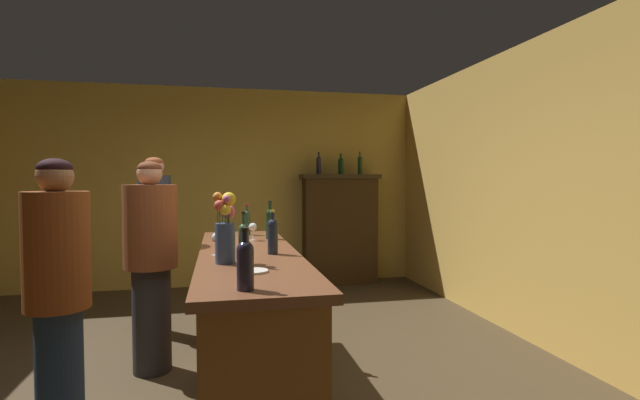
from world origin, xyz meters
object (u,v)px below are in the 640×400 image
(wine_bottle_pinot, at_px, (273,234))
(display_bottle_left, at_px, (319,164))
(flower_arrangement, at_px, (225,228))
(display_bottle_midleft, at_px, (341,165))
(patron_tall, at_px, (155,235))
(display_bottle_center, at_px, (360,164))
(wine_bottle_chardonnay, at_px, (247,221))
(wine_glass_front, at_px, (253,228))
(bar_counter, at_px, (249,322))
(wine_bottle_merlot, at_px, (270,222))
(patron_in_grey, at_px, (58,293))
(wine_glass_mid, at_px, (216,239))
(display_cabinet, at_px, (340,227))
(wine_bottle_syrah, at_px, (245,262))
(wine_bottle_malbec, at_px, (244,243))
(patron_by_cabinet, at_px, (151,258))

(wine_bottle_pinot, bearing_deg, display_bottle_left, 72.89)
(flower_arrangement, bearing_deg, display_bottle_midleft, 65.27)
(patron_tall, bearing_deg, display_bottle_center, 93.28)
(wine_bottle_chardonnay, height_order, wine_glass_front, wine_bottle_chardonnay)
(bar_counter, relative_size, wine_bottle_pinot, 8.67)
(flower_arrangement, bearing_deg, wine_bottle_chardonnay, 81.60)
(wine_bottle_pinot, distance_m, wine_bottle_merlot, 0.80)
(wine_glass_front, distance_m, display_bottle_center, 3.14)
(bar_counter, xyz_separation_m, wine_bottle_pinot, (0.15, -0.13, 0.62))
(wine_bottle_pinot, distance_m, patron_in_grey, 1.28)
(bar_counter, xyz_separation_m, wine_bottle_chardonnay, (0.05, 1.00, 0.61))
(wine_glass_mid, bearing_deg, display_cabinet, 62.70)
(patron_tall, bearing_deg, display_bottle_midleft, 96.40)
(wine_bottle_syrah, bearing_deg, display_bottle_center, 66.63)
(bar_counter, relative_size, display_bottle_midleft, 8.76)
(display_bottle_left, relative_size, display_bottle_midleft, 1.06)
(wine_bottle_malbec, height_order, patron_by_cabinet, patron_by_cabinet)
(wine_bottle_malbec, distance_m, wine_glass_front, 1.14)
(bar_counter, distance_m, flower_arrangement, 0.83)
(patron_in_grey, bearing_deg, flower_arrangement, -0.78)
(wine_bottle_malbec, relative_size, flower_arrangement, 0.74)
(bar_counter, height_order, wine_bottle_malbec, wine_bottle_malbec)
(flower_arrangement, bearing_deg, wine_bottle_merlot, 70.58)
(display_cabinet, height_order, display_bottle_midleft, display_bottle_midleft)
(wine_bottle_malbec, bearing_deg, wine_bottle_syrah, -92.26)
(wine_glass_mid, distance_m, patron_by_cabinet, 0.83)
(wine_bottle_pinot, xyz_separation_m, wine_bottle_malbec, (-0.21, -0.40, 0.00))
(wine_bottle_chardonnay, bearing_deg, bar_counter, -92.70)
(wine_bottle_pinot, relative_size, wine_bottle_chardonnay, 1.06)
(display_bottle_midleft, bearing_deg, display_cabinet, 180.00)
(display_cabinet, distance_m, wine_bottle_chardonnay, 2.62)
(display_cabinet, relative_size, wine_bottle_syrah, 5.52)
(wine_bottle_syrah, bearing_deg, patron_tall, 105.54)
(wine_bottle_chardonnay, height_order, display_bottle_left, display_bottle_left)
(wine_glass_front, distance_m, patron_by_cabinet, 0.81)
(wine_bottle_syrah, relative_size, wine_bottle_chardonnay, 1.02)
(patron_by_cabinet, bearing_deg, wine_bottle_chardonnay, 59.50)
(patron_in_grey, height_order, patron_by_cabinet, patron_by_cabinet)
(display_bottle_midleft, relative_size, patron_in_grey, 0.18)
(display_bottle_center, bearing_deg, wine_bottle_malbec, -116.30)
(display_cabinet, relative_size, display_bottle_midleft, 5.34)
(flower_arrangement, relative_size, display_bottle_left, 1.36)
(display_cabinet, distance_m, patron_tall, 2.85)
(display_bottle_center, bearing_deg, wine_bottle_merlot, -121.79)
(wine_bottle_pinot, relative_size, wine_glass_mid, 1.98)
(patron_in_grey, relative_size, patron_tall, 0.94)
(wine_bottle_malbec, height_order, flower_arrangement, flower_arrangement)
(wine_bottle_syrah, relative_size, wine_glass_mid, 1.89)
(wine_bottle_chardonnay, bearing_deg, wine_bottle_pinot, -84.67)
(display_bottle_center, bearing_deg, display_bottle_midleft, 180.00)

